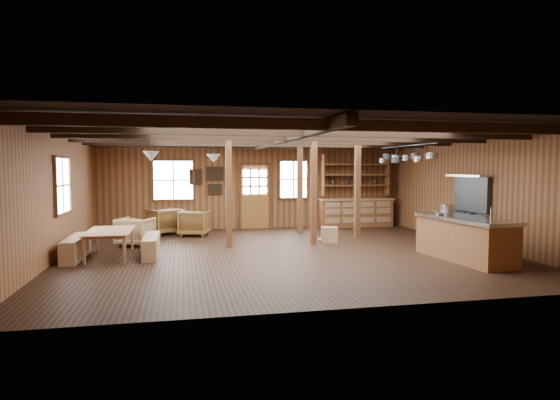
# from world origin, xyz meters

# --- Properties ---
(room) EXTENTS (10.04, 9.04, 2.84)m
(room) POSITION_xyz_m (0.00, 0.00, 1.40)
(room) COLOR black
(room) RESTS_ON ground
(ceiling_joists) EXTENTS (9.80, 8.82, 0.18)m
(ceiling_joists) POSITION_xyz_m (0.00, 0.18, 2.68)
(ceiling_joists) COLOR black
(ceiling_joists) RESTS_ON ceiling
(timber_posts) EXTENTS (3.95, 2.35, 2.80)m
(timber_posts) POSITION_xyz_m (0.52, 2.08, 1.40)
(timber_posts) COLOR #4D2E16
(timber_posts) RESTS_ON floor
(back_door) EXTENTS (1.02, 0.08, 2.15)m
(back_door) POSITION_xyz_m (0.00, 4.45, 0.88)
(back_door) COLOR brown
(back_door) RESTS_ON floor
(window_back_left) EXTENTS (1.32, 0.06, 1.32)m
(window_back_left) POSITION_xyz_m (-2.60, 4.46, 1.60)
(window_back_left) COLOR white
(window_back_left) RESTS_ON wall_back
(window_back_right) EXTENTS (1.02, 0.06, 1.32)m
(window_back_right) POSITION_xyz_m (1.30, 4.46, 1.60)
(window_back_right) COLOR white
(window_back_right) RESTS_ON wall_back
(window_left) EXTENTS (0.14, 1.24, 1.32)m
(window_left) POSITION_xyz_m (-4.96, 0.50, 1.60)
(window_left) COLOR white
(window_left) RESTS_ON wall_back
(notice_boards) EXTENTS (1.08, 0.03, 0.90)m
(notice_boards) POSITION_xyz_m (-1.50, 4.46, 1.64)
(notice_boards) COLOR silver
(notice_boards) RESTS_ON wall_back
(back_counter) EXTENTS (2.55, 0.60, 2.45)m
(back_counter) POSITION_xyz_m (3.40, 4.20, 0.60)
(back_counter) COLOR brown
(back_counter) RESTS_ON floor
(pendant_lamps) EXTENTS (1.86, 2.36, 0.66)m
(pendant_lamps) POSITION_xyz_m (-2.25, 1.00, 2.25)
(pendant_lamps) COLOR #2D2D2F
(pendant_lamps) RESTS_ON ceiling
(pot_rack) EXTENTS (0.43, 3.00, 0.45)m
(pot_rack) POSITION_xyz_m (3.23, 0.32, 2.27)
(pot_rack) COLOR #2D2D2F
(pot_rack) RESTS_ON ceiling
(kitchen_island) EXTENTS (1.09, 2.57, 1.20)m
(kitchen_island) POSITION_xyz_m (3.60, -1.71, 0.48)
(kitchen_island) COLOR brown
(kitchen_island) RESTS_ON floor
(step_stool) EXTENTS (0.54, 0.43, 0.42)m
(step_stool) POSITION_xyz_m (1.48, 1.13, 0.21)
(step_stool) COLOR #996D45
(step_stool) RESTS_ON floor
(commercial_range) EXTENTS (0.78, 1.47, 1.82)m
(commercial_range) POSITION_xyz_m (4.65, -0.01, 0.60)
(commercial_range) COLOR #2D2D2F
(commercial_range) RESTS_ON floor
(dining_table) EXTENTS (0.97, 1.72, 0.61)m
(dining_table) POSITION_xyz_m (-3.90, 0.21, 0.30)
(dining_table) COLOR #9A6746
(dining_table) RESTS_ON floor
(bench_wall) EXTENTS (0.33, 1.74, 0.48)m
(bench_wall) POSITION_xyz_m (-4.65, 0.21, 0.24)
(bench_wall) COLOR #996D45
(bench_wall) RESTS_ON floor
(bench_aisle) EXTENTS (0.31, 1.66, 0.46)m
(bench_aisle) POSITION_xyz_m (-3.05, 0.21, 0.23)
(bench_aisle) COLOR #996D45
(bench_aisle) RESTS_ON floor
(armchair_a) EXTENTS (1.15, 1.16, 0.78)m
(armchair_a) POSITION_xyz_m (-2.88, 3.68, 0.39)
(armchair_a) COLOR brown
(armchair_a) RESTS_ON floor
(armchair_b) EXTENTS (1.00, 1.01, 0.75)m
(armchair_b) POSITION_xyz_m (-1.99, 3.17, 0.38)
(armchair_b) COLOR brown
(armchair_b) RESTS_ON floor
(armchair_c) EXTENTS (1.03, 1.04, 0.73)m
(armchair_c) POSITION_xyz_m (-3.53, 1.72, 0.36)
(armchair_c) COLOR #986F45
(armchair_c) RESTS_ON floor
(counter_pot) EXTENTS (0.32, 0.32, 0.19)m
(counter_pot) POSITION_xyz_m (3.74, -0.82, 1.04)
(counter_pot) COLOR #B6B8BD
(counter_pot) RESTS_ON kitchen_island
(bowl) EXTENTS (0.28, 0.28, 0.06)m
(bowl) POSITION_xyz_m (3.30, -1.23, 0.97)
(bowl) COLOR silver
(bowl) RESTS_ON kitchen_island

